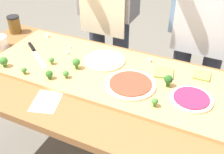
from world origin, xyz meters
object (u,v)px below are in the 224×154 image
object	(u,v)px
pizza_whole_beet_magenta	(191,99)
broccoli_floret_back_mid	(52,60)
recipe_note	(46,101)
cheese_crumble_d	(68,53)
broccoli_floret_front_left	(66,74)
broccoli_floret_front_mid	(76,63)
cheese_crumble_e	(48,36)
prep_table	(104,98)
pizza_slice_center	(202,75)
chefs_knife	(34,51)
broccoli_floret_center_right	(155,102)
cheese_crumble_b	(70,47)
broccoli_floret_back_left	(168,80)
cheese_crumble_a	(150,60)
broccoli_floret_front_right	(49,74)
sauce_jar	(14,24)
cook_left	(108,2)
broccoli_floret_center_left	(24,70)
cook_right	(205,18)
broccoli_floret_back_right	(4,61)
pizza_whole_cheese_artichoke	(105,60)
pizza_slice_near_left	(164,73)
flour_cup	(0,43)
pizza_whole_tomato_red	(130,84)

from	to	relation	value
pizza_whole_beet_magenta	broccoli_floret_back_mid	world-z (taller)	broccoli_floret_back_mid
recipe_note	cheese_crumble_d	bearing A→B (deg)	108.66
broccoli_floret_front_left	broccoli_floret_front_mid	bearing A→B (deg)	87.77
broccoli_floret_front_left	cheese_crumble_e	bearing A→B (deg)	136.92
prep_table	cheese_crumble_d	xyz separation A→B (m)	(-0.32, 0.15, 0.13)
pizza_slice_center	chefs_knife	bearing A→B (deg)	-169.95
broccoli_floret_center_right	cheese_crumble_b	distance (m)	0.72
broccoli_floret_center_right	broccoli_floret_front_left	world-z (taller)	broccoli_floret_center_right
broccoli_floret_front_mid	broccoli_floret_back_left	bearing A→B (deg)	6.25
cheese_crumble_a	broccoli_floret_center_right	bearing A→B (deg)	-68.13
broccoli_floret_front_right	broccoli_floret_front_mid	world-z (taller)	broccoli_floret_front_mid
pizza_slice_center	sauce_jar	size ratio (longest dim) A/B	0.72
broccoli_floret_front_right	cook_left	xyz separation A→B (m)	(-0.01, 0.74, 0.15)
chefs_knife	cheese_crumble_e	size ratio (longest dim) A/B	12.63
broccoli_floret_front_right	broccoli_floret_center_left	world-z (taller)	broccoli_floret_front_right
chefs_knife	pizza_whole_beet_magenta	world-z (taller)	same
broccoli_floret_back_left	sauce_jar	xyz separation A→B (m)	(-1.16, 0.19, 0.00)
recipe_note	cook_right	size ratio (longest dim) A/B	0.10
sauce_jar	cheese_crumble_d	bearing A→B (deg)	-13.90
pizza_whole_beet_magenta	cheese_crumble_e	bearing A→B (deg)	166.06
cheese_crumble_b	cook_left	size ratio (longest dim) A/B	0.01
cook_right	cook_left	bearing A→B (deg)	180.00
broccoli_floret_front_mid	cheese_crumble_e	distance (m)	0.46
cheese_crumble_e	recipe_note	bearing A→B (deg)	-54.74
broccoli_floret_back_left	cook_right	world-z (taller)	cook_right
cook_left	cook_right	size ratio (longest dim) A/B	1.00
broccoli_floret_back_mid	broccoli_floret_center_right	size ratio (longest dim) A/B	0.95
cheese_crumble_b	sauce_jar	size ratio (longest dim) A/B	0.12
broccoli_floret_back_right	pizza_whole_cheese_artichoke	bearing A→B (deg)	30.96
pizza_slice_near_left	flour_cup	size ratio (longest dim) A/B	1.00
pizza_whole_beet_magenta	broccoli_floret_front_right	size ratio (longest dim) A/B	4.14
pizza_slice_center	broccoli_floret_front_right	distance (m)	0.81
pizza_slice_near_left	flour_cup	xyz separation A→B (m)	(-1.04, -0.13, 0.01)
broccoli_floret_front_mid	sauce_jar	distance (m)	0.70
cheese_crumble_e	sauce_jar	world-z (taller)	sauce_jar
cheese_crumble_b	flour_cup	world-z (taller)	flour_cup
broccoli_floret_front_left	cheese_crumble_e	size ratio (longest dim) A/B	2.00
prep_table	pizza_whole_beet_magenta	xyz separation A→B (m)	(0.45, 0.04, 0.13)
chefs_knife	broccoli_floret_front_mid	distance (m)	0.34
broccoli_floret_front_mid	cheese_crumble_d	xyz separation A→B (m)	(-0.13, 0.12, -0.03)
chefs_knife	cheese_crumble_b	bearing A→B (deg)	38.31
broccoli_floret_center_right	recipe_note	world-z (taller)	broccoli_floret_center_right
broccoli_floret_front_left	cheese_crumble_d	bearing A→B (deg)	121.04
sauce_jar	broccoli_floret_back_left	bearing A→B (deg)	-9.25
pizza_slice_near_left	broccoli_floret_center_right	distance (m)	0.28
pizza_whole_tomato_red	pizza_slice_center	size ratio (longest dim) A/B	3.03
cheese_crumble_e	recipe_note	world-z (taller)	cheese_crumble_e
broccoli_floret_back_right	cheese_crumble_e	world-z (taller)	broccoli_floret_back_right
broccoli_floret_center_left	cheese_crumble_d	distance (m)	0.30
pizza_slice_center	cook_right	distance (m)	0.42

